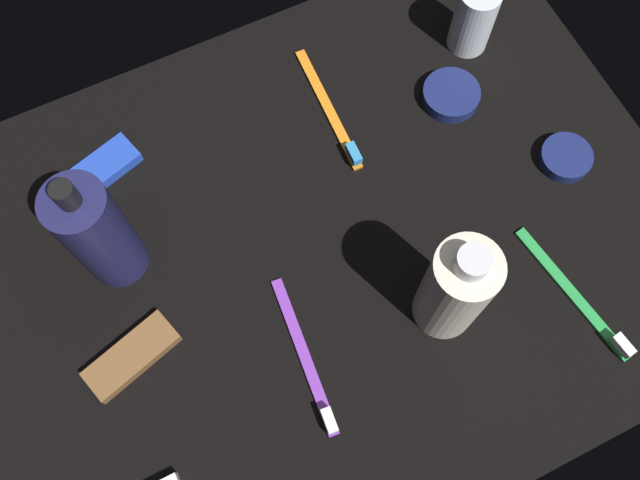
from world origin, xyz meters
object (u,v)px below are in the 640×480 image
Objects in this scene: bodywash_bottle at (455,289)px; toothbrush_green at (580,300)px; toothbrush_orange at (332,114)px; cream_tin_right at (566,158)px; cream_tin_left at (451,95)px; snack_bar_blue at (97,172)px; deodorant_stick at (474,19)px; toothbrush_purple at (308,364)px; snack_bar_brown at (132,356)px; lotion_bottle at (98,233)px.

bodywash_bottle is 16.83cm from toothbrush_green.
cream_tin_right is at bearing 141.95° from toothbrush_orange.
cream_tin_left is at bearing -58.83° from cream_tin_right.
deodorant_stick is at bearing 160.34° from snack_bar_blue.
snack_bar_blue is (48.82, -2.65, -3.88)cm from deodorant_stick.
cream_tin_right is at bearing -167.01° from toothbrush_purple.
toothbrush_green reaches higher than snack_bar_blue.
toothbrush_orange is 2.55× the size of cream_tin_left.
cream_tin_left is at bearing 163.87° from toothbrush_orange.
toothbrush_purple is at bearing -3.18° from bodywash_bottle.
cream_tin_right is (-2.02, 19.82, -3.85)cm from deodorant_stick.
toothbrush_purple is (36.14, 28.62, -4.02)cm from deodorant_stick.
deodorant_stick reaches higher than snack_bar_brown.
cream_tin_left is at bearing 46.60° from deodorant_stick.
toothbrush_purple is (-14.08, 20.07, -7.91)cm from lotion_bottle.
toothbrush_green is 1.73× the size of snack_bar_blue.
cream_tin_left is (-44.14, -2.12, -7.64)cm from lotion_bottle.
toothbrush_purple is 2.55× the size of cream_tin_left.
bodywash_bottle is at bearing 176.82° from toothbrush_purple.
snack_bar_blue is at bearing -116.41° from snack_bar_brown.
toothbrush_green is 17.45cm from cream_tin_right.
cream_tin_right is (-50.84, 22.47, 0.02)cm from snack_bar_blue.
toothbrush_green is 2.55× the size of cream_tin_left.
toothbrush_green is 1.00× the size of toothbrush_purple.
lotion_bottle is 3.17× the size of cream_tin_right.
cream_tin_right is (-8.10, 13.39, -0.10)cm from cream_tin_left.
deodorant_stick is 0.51× the size of toothbrush_orange.
toothbrush_purple is (15.77, 26.32, 0.00)cm from toothbrush_orange.
toothbrush_green reaches higher than snack_bar_brown.
lotion_bottle is 36.72cm from bodywash_bottle.
snack_bar_blue is at bearing -11.99° from cream_tin_left.
cream_tin_left is at bearing 151.46° from snack_bar_blue.
toothbrush_orange reaches higher than snack_bar_blue.
toothbrush_orange reaches higher than cream_tin_left.
toothbrush_purple is 2.94× the size of cream_tin_right.
toothbrush_purple reaches higher than snack_bar_blue.
bodywash_bottle is at bearing 145.18° from lotion_bottle.
cream_tin_right is (-52.24, 11.27, -7.74)cm from lotion_bottle.
cream_tin_right is (-22.10, -9.69, -7.13)cm from bodywash_bottle.
cream_tin_left reaches higher than snack_bar_blue.
toothbrush_green is 28.86cm from cream_tin_left.
cream_tin_left is 1.15× the size of cream_tin_right.
lotion_bottle is at bearing -119.24° from snack_bar_brown.
toothbrush_green is at bearing 90.03° from cream_tin_left.
lotion_bottle is 1.08× the size of toothbrush_purple.
bodywash_bottle is 43.72cm from snack_bar_blue.
lotion_bottle is 54.00cm from cream_tin_right.
toothbrush_purple is at bearing 125.05° from lotion_bottle.
deodorant_stick is at bearing -99.75° from toothbrush_green.
toothbrush_purple is at bearing 59.07° from toothbrush_orange.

